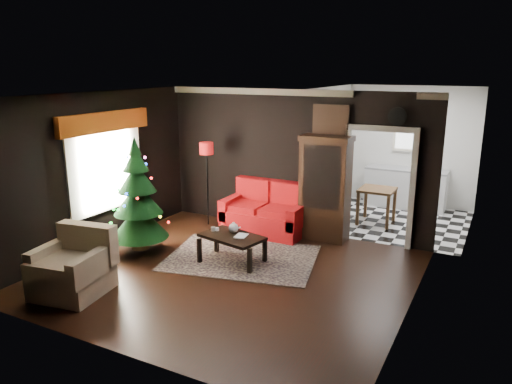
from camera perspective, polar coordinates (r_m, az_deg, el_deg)
The scene contains 26 objects.
floor at distance 7.89m, azimuth -3.06°, elevation -9.58°, with size 5.50×5.50×0.00m, color black.
ceiling at distance 7.22m, azimuth -3.36°, elevation 11.17°, with size 5.50×5.50×0.00m, color white.
wall_back at distance 9.61m, azimuth 4.42°, elevation 3.56°, with size 5.50×5.50×0.00m, color black.
wall_front at distance 5.52m, azimuth -16.58°, elevation -5.32°, with size 5.50×5.50×0.00m, color black.
wall_left at distance 9.11m, azimuth -18.28°, elevation 2.26°, with size 5.50×5.50×0.00m, color black.
wall_right at distance 6.52m, azimuth 18.12°, elevation -2.42°, with size 5.50×5.50×0.00m, color black.
doorway at distance 9.17m, azimuth 14.18°, elevation 0.39°, with size 1.10×0.10×2.10m, color #F1E7CC, non-canonical shape.
left_window at distance 9.21m, azimuth -17.24°, elevation 2.79°, with size 0.05×1.60×1.40m, color white.
valance at distance 9.03m, azimuth -17.27°, elevation 7.84°, with size 0.12×2.10×0.35m, color #91390C.
kitchen_floor at distance 10.87m, azimuth 15.72°, elevation -3.28°, with size 3.00×3.00×0.00m, color white.
kitchen_window at distance 11.90m, azimuth 17.76°, elevation 6.49°, with size 0.70×0.06×0.70m, color white.
rug at distance 8.50m, azimuth -1.69°, elevation -7.70°, with size 2.51×1.82×0.01m, color #53444E.
loveseat at distance 9.59m, azimuth 1.05°, elevation -1.96°, with size 1.70×0.90×1.00m, color maroon, non-canonical shape.
curio_cabinet at distance 9.24m, azimuth 8.08°, elevation 0.15°, with size 0.90×0.45×1.90m, color black, non-canonical shape.
floor_lamp at distance 10.06m, azimuth -5.72°, elevation 0.70°, with size 0.30×0.30×1.81m, color black, non-canonical shape.
christmas_tree at distance 8.66m, azimuth -13.69°, elevation -0.41°, with size 1.01×1.01×1.93m, color black, non-canonical shape.
armchair at distance 7.57m, azimuth -20.86°, elevation -7.86°, with size 0.97×0.97×1.00m, color #9D8165, non-canonical shape.
coffee_table at distance 8.24m, azimuth -2.81°, elevation -6.64°, with size 1.04×0.62×0.47m, color black, non-canonical shape.
teapot at distance 8.26m, azimuth -2.65°, elevation -4.19°, with size 0.19×0.19×0.18m, color silver, non-canonical shape.
cup_a at distance 8.40m, azimuth -4.57°, elevation -4.36°, with size 0.06×0.06×0.05m, color white.
cup_b at distance 8.40m, azimuth -5.05°, elevation -4.32°, with size 0.08×0.08×0.07m, color beige.
book at distance 8.09m, azimuth -2.36°, elevation -4.31°, with size 0.19×0.02×0.25m, color tan.
wall_clock at distance 8.85m, azimuth 16.22°, elevation 8.51°, with size 0.32×0.32×0.06m, color silver.
painting at distance 9.18m, azimuth 8.76°, elevation 8.29°, with size 0.62×0.05×0.52m, color #B9723B.
kitchen_counter at distance 11.89m, azimuth 17.09°, elevation 0.39°, with size 1.80×0.60×0.90m, color silver.
kitchen_table at distance 10.54m, azimuth 13.92°, elevation -1.58°, with size 0.70×0.70×0.75m, color brown, non-canonical shape.
Camera 1 is at (3.69, -6.19, 3.21)m, focal length 34.14 mm.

